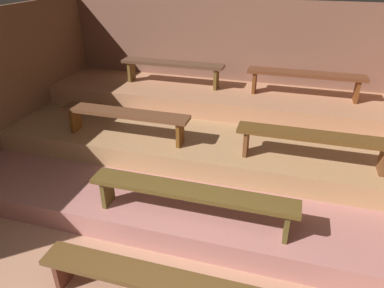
{
  "coord_description": "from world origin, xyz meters",
  "views": [
    {
      "loc": [
        0.93,
        -1.37,
        2.9
      ],
      "look_at": [
        -0.27,
        2.74,
        0.64
      ],
      "focal_mm": 33.28,
      "sensor_mm": 36.0,
      "label": 1
    }
  ],
  "objects_px": {
    "bench_floor_center": "(155,281)",
    "bench_upper_right": "(305,77)",
    "bench_middle_right": "(313,139)",
    "bench_middle_left": "(125,116)",
    "bench_upper_left": "(172,66)",
    "bench_lower_center": "(191,194)"
  },
  "relations": [
    {
      "from": "bench_floor_center",
      "to": "bench_upper_right",
      "type": "xyz_separation_m",
      "value": [
        1.13,
        3.71,
        0.88
      ]
    },
    {
      "from": "bench_middle_right",
      "to": "bench_floor_center",
      "type": "bearing_deg",
      "value": -121.64
    },
    {
      "from": "bench_middle_left",
      "to": "bench_middle_right",
      "type": "bearing_deg",
      "value": 0.0
    },
    {
      "from": "bench_upper_right",
      "to": "bench_upper_left",
      "type": "bearing_deg",
      "value": 180.0
    },
    {
      "from": "bench_floor_center",
      "to": "bench_upper_right",
      "type": "height_order",
      "value": "bench_upper_right"
    },
    {
      "from": "bench_floor_center",
      "to": "bench_upper_right",
      "type": "distance_m",
      "value": 3.97
    },
    {
      "from": "bench_middle_right",
      "to": "bench_middle_left",
      "type": "bearing_deg",
      "value": 180.0
    },
    {
      "from": "bench_floor_center",
      "to": "bench_upper_right",
      "type": "relative_size",
      "value": 1.2
    },
    {
      "from": "bench_floor_center",
      "to": "bench_upper_left",
      "type": "xyz_separation_m",
      "value": [
        -1.09,
        3.71,
        0.88
      ]
    },
    {
      "from": "bench_middle_right",
      "to": "bench_upper_right",
      "type": "bearing_deg",
      "value": 95.46
    },
    {
      "from": "bench_upper_left",
      "to": "bench_upper_right",
      "type": "height_order",
      "value": "same"
    },
    {
      "from": "bench_lower_center",
      "to": "bench_middle_left",
      "type": "xyz_separation_m",
      "value": [
        -1.31,
        1.14,
        0.29
      ]
    },
    {
      "from": "bench_middle_left",
      "to": "bench_upper_left",
      "type": "bearing_deg",
      "value": 84.54
    },
    {
      "from": "bench_upper_right",
      "to": "bench_lower_center",
      "type": "bearing_deg",
      "value": -111.31
    },
    {
      "from": "bench_middle_right",
      "to": "bench_upper_right",
      "type": "height_order",
      "value": "bench_upper_right"
    },
    {
      "from": "bench_middle_left",
      "to": "bench_lower_center",
      "type": "bearing_deg",
      "value": -40.94
    },
    {
      "from": "bench_lower_center",
      "to": "bench_upper_left",
      "type": "xyz_separation_m",
      "value": [
        -1.16,
        2.75,
        0.58
      ]
    },
    {
      "from": "bench_floor_center",
      "to": "bench_upper_left",
      "type": "bearing_deg",
      "value": 106.46
    },
    {
      "from": "bench_middle_right",
      "to": "bench_upper_right",
      "type": "xyz_separation_m",
      "value": [
        -0.15,
        1.61,
        0.29
      ]
    },
    {
      "from": "bench_floor_center",
      "to": "bench_upper_right",
      "type": "bearing_deg",
      "value": 72.98
    },
    {
      "from": "bench_upper_right",
      "to": "bench_middle_left",
      "type": "bearing_deg",
      "value": -145.88
    },
    {
      "from": "bench_middle_left",
      "to": "bench_upper_right",
      "type": "distance_m",
      "value": 2.89
    }
  ]
}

